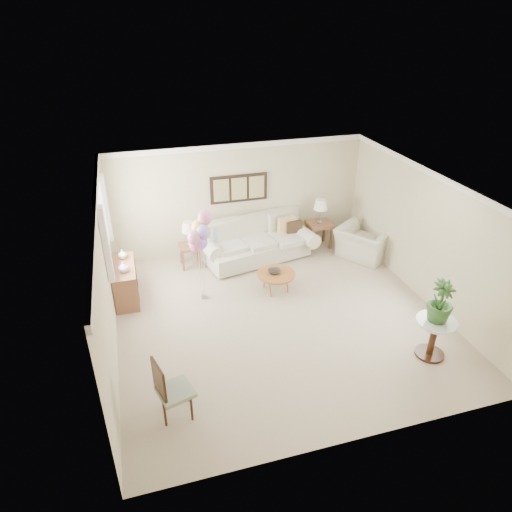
# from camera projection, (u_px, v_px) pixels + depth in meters

# --- Properties ---
(ground_plane) EXTENTS (6.00, 6.00, 0.00)m
(ground_plane) POSITION_uv_depth(u_px,v_px,m) (279.00, 316.00, 8.76)
(ground_plane) COLOR tan
(room_shell) EXTENTS (6.04, 6.04, 2.60)m
(room_shell) POSITION_uv_depth(u_px,v_px,m) (273.00, 239.00, 8.03)
(room_shell) COLOR beige
(room_shell) RESTS_ON ground
(wall_art_triptych) EXTENTS (1.35, 0.06, 0.65)m
(wall_art_triptych) POSITION_uv_depth(u_px,v_px,m) (239.00, 188.00, 10.51)
(wall_art_triptych) COLOR black
(wall_art_triptych) RESTS_ON ground
(sofa) EXTENTS (2.83, 1.46, 0.97)m
(sofa) POSITION_uv_depth(u_px,v_px,m) (257.00, 243.00, 10.63)
(sofa) COLOR beige
(sofa) RESTS_ON ground
(end_table_left) EXTENTS (0.49, 0.45, 0.54)m
(end_table_left) POSITION_uv_depth(u_px,v_px,m) (190.00, 249.00, 10.26)
(end_table_left) COLOR brown
(end_table_left) RESTS_ON ground
(end_table_right) EXTENTS (0.58, 0.53, 0.63)m
(end_table_right) POSITION_uv_depth(u_px,v_px,m) (319.00, 227.00, 11.10)
(end_table_right) COLOR brown
(end_table_right) RESTS_ON ground
(lamp_left) EXTENTS (0.32, 0.32, 0.56)m
(lamp_left) POSITION_uv_depth(u_px,v_px,m) (189.00, 228.00, 10.01)
(lamp_left) COLOR gray
(lamp_left) RESTS_ON end_table_left
(lamp_right) EXTENTS (0.34, 0.34, 0.59)m
(lamp_right) POSITION_uv_depth(u_px,v_px,m) (321.00, 205.00, 10.84)
(lamp_right) COLOR gray
(lamp_right) RESTS_ON end_table_right
(coffee_table) EXTENTS (0.80, 0.80, 0.40)m
(coffee_table) POSITION_uv_depth(u_px,v_px,m) (276.00, 275.00, 9.41)
(coffee_table) COLOR #A56B2F
(coffee_table) RESTS_ON ground
(decor_bowl) EXTENTS (0.32, 0.32, 0.06)m
(decor_bowl) POSITION_uv_depth(u_px,v_px,m) (274.00, 271.00, 9.39)
(decor_bowl) COLOR #2B2521
(decor_bowl) RESTS_ON coffee_table
(armchair) EXTENTS (1.46, 1.50, 0.74)m
(armchair) POSITION_uv_depth(u_px,v_px,m) (363.00, 243.00, 10.67)
(armchair) COLOR beige
(armchair) RESTS_ON ground
(side_table) EXTENTS (0.66, 0.66, 0.71)m
(side_table) POSITION_uv_depth(u_px,v_px,m) (435.00, 329.00, 7.53)
(side_table) COLOR silver
(side_table) RESTS_ON ground
(potted_plant) EXTENTS (0.49, 0.49, 0.74)m
(potted_plant) POSITION_uv_depth(u_px,v_px,m) (441.00, 301.00, 7.28)
(potted_plant) COLOR #2C4F25
(potted_plant) RESTS_ON side_table
(accent_chair) EXTENTS (0.58, 0.58, 0.96)m
(accent_chair) POSITION_uv_depth(u_px,v_px,m) (170.00, 388.00, 6.42)
(accent_chair) COLOR gray
(accent_chair) RESTS_ON ground
(credenza) EXTENTS (0.46, 1.20, 0.74)m
(credenza) POSITION_uv_depth(u_px,v_px,m) (125.00, 282.00, 9.17)
(credenza) COLOR brown
(credenza) RESTS_ON ground
(vase_white) EXTENTS (0.22, 0.22, 0.21)m
(vase_white) POSITION_uv_depth(u_px,v_px,m) (123.00, 267.00, 8.74)
(vase_white) COLOR silver
(vase_white) RESTS_ON credenza
(vase_sage) EXTENTS (0.24, 0.24, 0.19)m
(vase_sage) POSITION_uv_depth(u_px,v_px,m) (123.00, 254.00, 9.21)
(vase_sage) COLOR beige
(vase_sage) RESTS_ON credenza
(balloon_cluster) EXTENTS (0.50, 0.40, 1.90)m
(balloon_cluster) POSITION_uv_depth(u_px,v_px,m) (200.00, 234.00, 8.59)
(balloon_cluster) COLOR gray
(balloon_cluster) RESTS_ON ground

